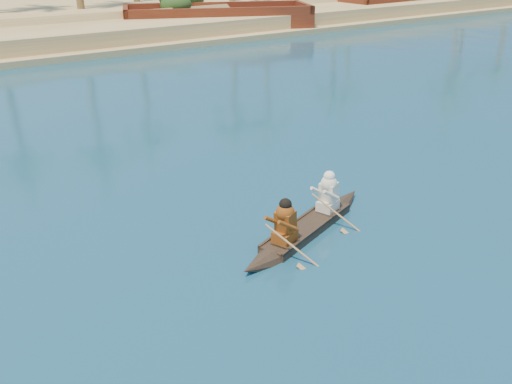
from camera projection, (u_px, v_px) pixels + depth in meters
ground at (479, 152)px, 18.22m from camera, size 160.00×160.00×0.00m
sandy_embankment at (43, 6)px, 53.05m from camera, size 150.00×51.00×1.50m
shrub_cluster at (105, 15)px, 41.27m from camera, size 100.00×6.00×2.40m
canoe at (307, 221)px, 13.16m from camera, size 4.91×2.27×1.37m
barge_mid at (218, 21)px, 41.68m from camera, size 14.07×9.39×2.23m
barge_right at (396, 6)px, 51.69m from camera, size 12.17×4.35×2.01m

